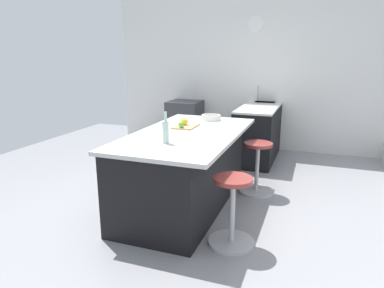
% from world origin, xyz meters
% --- Properties ---
extents(ground_plane, '(7.79, 7.79, 0.00)m').
position_xyz_m(ground_plane, '(0.00, 0.00, 0.00)').
color(ground_plane, gray).
extents(interior_partition_left, '(0.15, 5.00, 2.93)m').
position_xyz_m(interior_partition_left, '(-3.00, 0.00, 1.47)').
color(interior_partition_left, silver).
rests_on(interior_partition_left, ground_plane).
extents(sink_cabinet, '(2.27, 0.60, 1.18)m').
position_xyz_m(sink_cabinet, '(-2.65, 0.44, 0.45)').
color(sink_cabinet, black).
rests_on(sink_cabinet, ground_plane).
extents(oven_range, '(0.60, 0.61, 0.87)m').
position_xyz_m(oven_range, '(-2.65, -1.04, 0.43)').
color(oven_range, '#38383D').
rests_on(oven_range, ground_plane).
extents(kitchen_island, '(2.12, 1.12, 0.89)m').
position_xyz_m(kitchen_island, '(-0.05, -0.05, 0.45)').
color(kitchen_island, black).
rests_on(kitchen_island, ground_plane).
extents(stool_by_window, '(0.44, 0.44, 0.66)m').
position_xyz_m(stool_by_window, '(-0.72, 0.69, 0.31)').
color(stool_by_window, '#B7B7BC').
rests_on(stool_by_window, ground_plane).
extents(stool_middle, '(0.44, 0.44, 0.66)m').
position_xyz_m(stool_middle, '(0.62, 0.69, 0.31)').
color(stool_middle, '#B7B7BC').
rests_on(stool_middle, ground_plane).
extents(cutting_board, '(0.36, 0.24, 0.02)m').
position_xyz_m(cutting_board, '(-0.32, -0.13, 0.90)').
color(cutting_board, tan).
rests_on(cutting_board, kitchen_island).
extents(apple_yellow, '(0.09, 0.09, 0.09)m').
position_xyz_m(apple_yellow, '(-0.33, -0.16, 0.95)').
color(apple_yellow, gold).
rests_on(apple_yellow, cutting_board).
extents(apple_green, '(0.07, 0.07, 0.07)m').
position_xyz_m(apple_green, '(-0.18, -0.14, 0.94)').
color(apple_green, '#609E2D').
rests_on(apple_green, cutting_board).
extents(water_bottle, '(0.06, 0.06, 0.31)m').
position_xyz_m(water_bottle, '(0.47, -0.04, 1.01)').
color(water_bottle, silver).
rests_on(water_bottle, kitchen_island).
extents(fruit_bowl, '(0.25, 0.25, 0.07)m').
position_xyz_m(fruit_bowl, '(-0.85, 0.02, 0.93)').
color(fruit_bowl, silver).
rests_on(fruit_bowl, kitchen_island).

